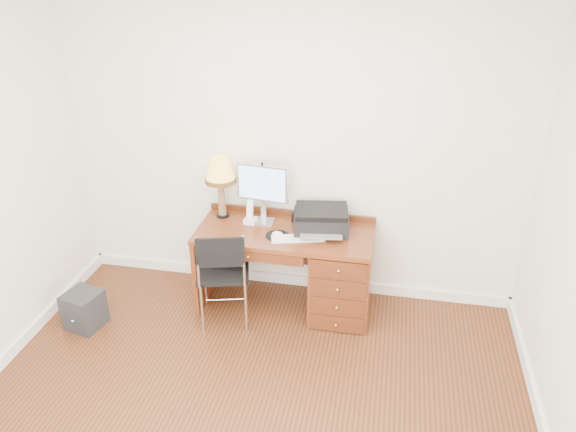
% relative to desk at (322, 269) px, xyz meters
% --- Properties ---
extents(ground, '(4.00, 4.00, 0.00)m').
position_rel_desk_xyz_m(ground, '(-0.32, -1.40, -0.41)').
color(ground, '#3E1E0E').
rests_on(ground, ground).
extents(room_shell, '(4.00, 4.00, 4.00)m').
position_rel_desk_xyz_m(room_shell, '(-0.32, -0.77, -0.36)').
color(room_shell, white).
rests_on(room_shell, ground).
extents(desk, '(1.50, 0.67, 0.75)m').
position_rel_desk_xyz_m(desk, '(0.00, 0.00, 0.00)').
color(desk, maroon).
rests_on(desk, ground).
extents(monitor, '(0.46, 0.17, 0.52)m').
position_rel_desk_xyz_m(monitor, '(-0.55, 0.15, 0.67)').
color(monitor, silver).
rests_on(monitor, desk).
extents(keyboard, '(0.45, 0.24, 0.02)m').
position_rel_desk_xyz_m(keyboard, '(-0.19, -0.12, 0.35)').
color(keyboard, white).
rests_on(keyboard, desk).
extents(mouse_pad, '(0.20, 0.20, 0.04)m').
position_rel_desk_xyz_m(mouse_pad, '(-0.37, -0.10, 0.35)').
color(mouse_pad, black).
rests_on(mouse_pad, desk).
extents(printer, '(0.50, 0.42, 0.20)m').
position_rel_desk_xyz_m(printer, '(-0.03, 0.08, 0.44)').
color(printer, black).
rests_on(printer, desk).
extents(leg_lamp, '(0.27, 0.27, 0.56)m').
position_rel_desk_xyz_m(leg_lamp, '(-0.93, 0.17, 0.75)').
color(leg_lamp, black).
rests_on(leg_lamp, desk).
extents(phone, '(0.11, 0.11, 0.21)m').
position_rel_desk_xyz_m(phone, '(-0.65, 0.09, 0.40)').
color(phone, white).
rests_on(phone, desk).
extents(pen_cup, '(0.07, 0.07, 0.09)m').
position_rel_desk_xyz_m(pen_cup, '(-0.27, 0.19, 0.38)').
color(pen_cup, black).
rests_on(pen_cup, desk).
extents(chair, '(0.52, 0.52, 0.91)m').
position_rel_desk_xyz_m(chair, '(-0.79, -0.37, 0.14)').
color(chair, black).
rests_on(chair, ground).
extents(equipment_box, '(0.33, 0.33, 0.32)m').
position_rel_desk_xyz_m(equipment_box, '(-1.93, -0.64, -0.25)').
color(equipment_box, black).
rests_on(equipment_box, ground).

